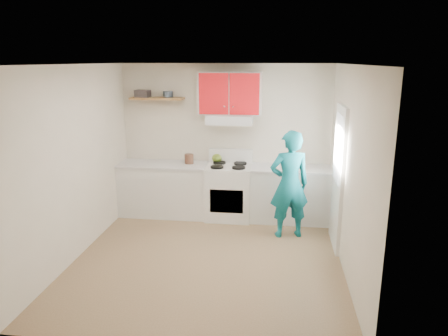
# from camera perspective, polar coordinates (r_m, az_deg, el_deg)

# --- Properties ---
(floor) EXTENTS (3.80, 3.80, 0.00)m
(floor) POSITION_cam_1_polar(r_m,az_deg,el_deg) (5.91, -2.17, -12.17)
(floor) COLOR brown
(floor) RESTS_ON ground
(ceiling) EXTENTS (3.60, 3.80, 0.04)m
(ceiling) POSITION_cam_1_polar(r_m,az_deg,el_deg) (5.28, -2.45, 13.94)
(ceiling) COLOR white
(ceiling) RESTS_ON floor
(back_wall) EXTENTS (3.60, 0.04, 2.60)m
(back_wall) POSITION_cam_1_polar(r_m,az_deg,el_deg) (7.29, 0.19, 3.82)
(back_wall) COLOR beige
(back_wall) RESTS_ON floor
(front_wall) EXTENTS (3.60, 0.04, 2.60)m
(front_wall) POSITION_cam_1_polar(r_m,az_deg,el_deg) (3.68, -7.27, -7.17)
(front_wall) COLOR beige
(front_wall) RESTS_ON floor
(left_wall) EXTENTS (0.04, 3.80, 2.60)m
(left_wall) POSITION_cam_1_polar(r_m,az_deg,el_deg) (6.01, -19.48, 0.68)
(left_wall) COLOR beige
(left_wall) RESTS_ON floor
(right_wall) EXTENTS (0.04, 3.80, 2.60)m
(right_wall) POSITION_cam_1_polar(r_m,az_deg,el_deg) (5.45, 16.70, -0.47)
(right_wall) COLOR beige
(right_wall) RESTS_ON floor
(door) EXTENTS (0.05, 0.85, 2.05)m
(door) POSITION_cam_1_polar(r_m,az_deg,el_deg) (6.19, 15.29, -1.26)
(door) COLOR white
(door) RESTS_ON floor
(door_glass) EXTENTS (0.01, 0.55, 0.95)m
(door_glass) POSITION_cam_1_polar(r_m,az_deg,el_deg) (6.08, 15.30, 2.60)
(door_glass) COLOR white
(door_glass) RESTS_ON door
(counter_left) EXTENTS (1.52, 0.60, 0.90)m
(counter_left) POSITION_cam_1_polar(r_m,az_deg,el_deg) (7.41, -8.13, -2.93)
(counter_left) COLOR silver
(counter_left) RESTS_ON floor
(counter_right) EXTENTS (1.32, 0.60, 0.90)m
(counter_right) POSITION_cam_1_polar(r_m,az_deg,el_deg) (7.15, 8.99, -3.59)
(counter_right) COLOR silver
(counter_right) RESTS_ON floor
(stove) EXTENTS (0.76, 0.65, 0.92)m
(stove) POSITION_cam_1_polar(r_m,az_deg,el_deg) (7.17, 0.65, -3.29)
(stove) COLOR white
(stove) RESTS_ON floor
(range_hood) EXTENTS (0.76, 0.44, 0.15)m
(range_hood) POSITION_cam_1_polar(r_m,az_deg,el_deg) (6.99, 0.78, 6.65)
(range_hood) COLOR silver
(range_hood) RESTS_ON back_wall
(upper_cabinets) EXTENTS (1.02, 0.33, 0.70)m
(upper_cabinets) POSITION_cam_1_polar(r_m,az_deg,el_deg) (7.00, 0.85, 10.16)
(upper_cabinets) COLOR #B71015
(upper_cabinets) RESTS_ON back_wall
(shelf) EXTENTS (0.90, 0.30, 0.04)m
(shelf) POSITION_cam_1_polar(r_m,az_deg,el_deg) (7.27, -9.11, 9.35)
(shelf) COLOR brown
(shelf) RESTS_ON back_wall
(books) EXTENTS (0.26, 0.21, 0.12)m
(books) POSITION_cam_1_polar(r_m,az_deg,el_deg) (7.31, -11.03, 9.92)
(books) COLOR #373134
(books) RESTS_ON shelf
(tin) EXTENTS (0.21, 0.21, 0.10)m
(tin) POSITION_cam_1_polar(r_m,az_deg,el_deg) (7.26, -7.64, 9.94)
(tin) COLOR #333D4C
(tin) RESTS_ON shelf
(kettle) EXTENTS (0.18, 0.18, 0.15)m
(kettle) POSITION_cam_1_polar(r_m,az_deg,el_deg) (7.28, -0.98, 1.35)
(kettle) COLOR olive
(kettle) RESTS_ON stove
(crock) EXTENTS (0.19, 0.19, 0.18)m
(crock) POSITION_cam_1_polar(r_m,az_deg,el_deg) (7.22, -4.79, 1.17)
(crock) COLOR #533424
(crock) RESTS_ON counter_left
(cutting_board) EXTENTS (0.29, 0.22, 0.02)m
(cutting_board) POSITION_cam_1_polar(r_m,az_deg,el_deg) (6.99, 7.30, -0.05)
(cutting_board) COLOR olive
(cutting_board) RESTS_ON counter_right
(silicone_mat) EXTENTS (0.35, 0.32, 0.01)m
(silicone_mat) POSITION_cam_1_polar(r_m,az_deg,el_deg) (6.96, 12.01, -0.37)
(silicone_mat) COLOR red
(silicone_mat) RESTS_ON counter_right
(person) EXTENTS (0.69, 0.54, 1.66)m
(person) POSITION_cam_1_polar(r_m,az_deg,el_deg) (6.39, 8.89, -2.23)
(person) COLOR #0D6B78
(person) RESTS_ON floor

